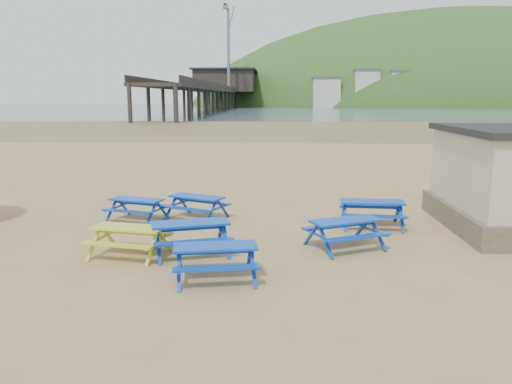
{
  "coord_description": "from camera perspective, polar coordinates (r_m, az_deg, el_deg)",
  "views": [
    {
      "loc": [
        1.39,
        -14.42,
        4.04
      ],
      "look_at": [
        0.78,
        1.5,
        1.0
      ],
      "focal_mm": 35.0,
      "sensor_mm": 36.0,
      "label": 1
    }
  ],
  "objects": [
    {
      "name": "picnic_table_yellow",
      "position": [
        13.31,
        -14.29,
        -5.46
      ],
      "size": [
        2.1,
        1.82,
        0.78
      ],
      "rotation": [
        0.0,
        0.0,
        -0.19
      ],
      "color": "gold",
      "rests_on": "ground"
    },
    {
      "name": "pier",
      "position": [
        193.63,
        -3.63,
        11.2
      ],
      "size": [
        24.0,
        220.0,
        39.29
      ],
      "color": "black",
      "rests_on": "ground"
    },
    {
      "name": "picnic_table_blue_e",
      "position": [
        11.35,
        -4.64,
        -7.99
      ],
      "size": [
        2.09,
        1.79,
        0.78
      ],
      "rotation": [
        0.0,
        0.0,
        0.16
      ],
      "color": "#093FA0",
      "rests_on": "ground"
    },
    {
      "name": "picnic_table_blue_c",
      "position": [
        16.17,
        13.09,
        -2.44
      ],
      "size": [
        2.09,
        1.73,
        0.83
      ],
      "rotation": [
        0.0,
        0.0,
        -0.07
      ],
      "color": "#093FA0",
      "rests_on": "ground"
    },
    {
      "name": "picnic_table_blue_b",
      "position": [
        16.89,
        -6.79,
        -1.76
      ],
      "size": [
        2.31,
        2.14,
        0.78
      ],
      "rotation": [
        0.0,
        0.0,
        -0.44
      ],
      "color": "#093FA0",
      "rests_on": "ground"
    },
    {
      "name": "picnic_table_blue_a",
      "position": [
        16.99,
        -13.46,
        -1.98
      ],
      "size": [
        2.1,
        1.88,
        0.74
      ],
      "rotation": [
        0.0,
        0.0,
        -0.31
      ],
      "color": "#093FA0",
      "rests_on": "ground"
    },
    {
      "name": "sea",
      "position": [
        184.47,
        1.78,
        9.54
      ],
      "size": [
        400.0,
        400.0,
        0.0
      ],
      "primitive_type": "plane",
      "color": "#465864",
      "rests_on": "ground"
    },
    {
      "name": "picnic_table_blue_d",
      "position": [
        13.21,
        -7.46,
        -5.19
      ],
      "size": [
        2.38,
        2.12,
        0.84
      ],
      "rotation": [
        0.0,
        0.0,
        0.3
      ],
      "color": "#093FA0",
      "rests_on": "ground"
    },
    {
      "name": "wet_sand",
      "position": [
        69.55,
        1.04,
        7.47
      ],
      "size": [
        400.0,
        400.0,
        0.0
      ],
      "primitive_type": "plane",
      "color": "olive",
      "rests_on": "ground"
    },
    {
      "name": "picnic_table_blue_f",
      "position": [
        13.74,
        10.11,
        -4.74
      ],
      "size": [
        2.36,
        2.19,
        0.79
      ],
      "rotation": [
        0.0,
        0.0,
        0.44
      ],
      "color": "#093FA0",
      "rests_on": "ground"
    },
    {
      "name": "headland_town",
      "position": [
        260.06,
        22.27,
        6.93
      ],
      "size": [
        264.0,
        144.0,
        108.0
      ],
      "color": "#2D4C1E",
      "rests_on": "ground"
    },
    {
      "name": "ground",
      "position": [
        15.04,
        -3.21,
        -4.8
      ],
      "size": [
        400.0,
        400.0,
        0.0
      ],
      "primitive_type": "plane",
      "color": "tan",
      "rests_on": "ground"
    }
  ]
}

